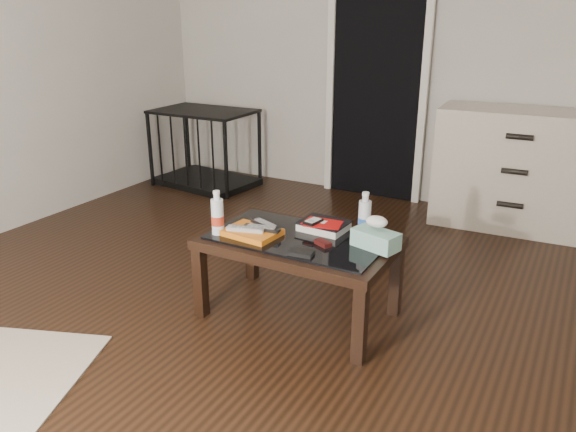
{
  "coord_description": "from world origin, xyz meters",
  "views": [
    {
      "loc": [
        1.28,
        -2.17,
        1.58
      ],
      "look_at": [
        -0.06,
        0.28,
        0.55
      ],
      "focal_mm": 35.0,
      "sensor_mm": 36.0,
      "label": 1
    }
  ],
  "objects_px": {
    "pet_crate": "(206,161)",
    "water_bottle_left": "(217,212)",
    "coffee_table": "(299,248)",
    "water_bottle_right": "(365,214)",
    "dresser": "(519,170)",
    "tissue_box": "(376,239)",
    "textbook": "(324,226)"
  },
  "relations": [
    {
      "from": "pet_crate",
      "to": "tissue_box",
      "type": "xyz_separation_m",
      "value": [
        2.32,
        -1.71,
        0.28
      ]
    },
    {
      "from": "water_bottle_right",
      "to": "pet_crate",
      "type": "bearing_deg",
      "value": 144.47
    },
    {
      "from": "pet_crate",
      "to": "textbook",
      "type": "height_order",
      "value": "pet_crate"
    },
    {
      "from": "pet_crate",
      "to": "tissue_box",
      "type": "relative_size",
      "value": 4.2
    },
    {
      "from": "coffee_table",
      "to": "tissue_box",
      "type": "height_order",
      "value": "tissue_box"
    },
    {
      "from": "water_bottle_left",
      "to": "tissue_box",
      "type": "distance_m",
      "value": 0.83
    },
    {
      "from": "textbook",
      "to": "water_bottle_left",
      "type": "xyz_separation_m",
      "value": [
        -0.47,
        -0.32,
        0.1
      ]
    },
    {
      "from": "tissue_box",
      "to": "water_bottle_left",
      "type": "bearing_deg",
      "value": -148.77
    },
    {
      "from": "pet_crate",
      "to": "water_bottle_right",
      "type": "distance_m",
      "value": 2.74
    },
    {
      "from": "water_bottle_right",
      "to": "dresser",
      "type": "bearing_deg",
      "value": 73.65
    },
    {
      "from": "water_bottle_left",
      "to": "tissue_box",
      "type": "height_order",
      "value": "water_bottle_left"
    },
    {
      "from": "coffee_table",
      "to": "dresser",
      "type": "bearing_deg",
      "value": 67.55
    },
    {
      "from": "water_bottle_right",
      "to": "coffee_table",
      "type": "bearing_deg",
      "value": -148.13
    },
    {
      "from": "coffee_table",
      "to": "tissue_box",
      "type": "distance_m",
      "value": 0.42
    },
    {
      "from": "water_bottle_right",
      "to": "tissue_box",
      "type": "height_order",
      "value": "water_bottle_right"
    },
    {
      "from": "tissue_box",
      "to": "pet_crate",
      "type": "bearing_deg",
      "value": 159.5
    },
    {
      "from": "coffee_table",
      "to": "water_bottle_right",
      "type": "bearing_deg",
      "value": 31.87
    },
    {
      "from": "coffee_table",
      "to": "pet_crate",
      "type": "distance_m",
      "value": 2.61
    },
    {
      "from": "pet_crate",
      "to": "water_bottle_left",
      "type": "xyz_separation_m",
      "value": [
        1.53,
        -1.93,
        0.35
      ]
    },
    {
      "from": "water_bottle_right",
      "to": "textbook",
      "type": "bearing_deg",
      "value": -172.59
    },
    {
      "from": "coffee_table",
      "to": "dresser",
      "type": "xyz_separation_m",
      "value": [
        0.82,
        1.99,
        0.05
      ]
    },
    {
      "from": "textbook",
      "to": "tissue_box",
      "type": "relative_size",
      "value": 1.09
    },
    {
      "from": "dresser",
      "to": "textbook",
      "type": "distance_m",
      "value": 1.99
    },
    {
      "from": "coffee_table",
      "to": "water_bottle_left",
      "type": "height_order",
      "value": "water_bottle_left"
    },
    {
      "from": "water_bottle_left",
      "to": "water_bottle_right",
      "type": "distance_m",
      "value": 0.77
    },
    {
      "from": "pet_crate",
      "to": "tissue_box",
      "type": "bearing_deg",
      "value": -29.36
    },
    {
      "from": "textbook",
      "to": "tissue_box",
      "type": "height_order",
      "value": "tissue_box"
    },
    {
      "from": "water_bottle_left",
      "to": "water_bottle_right",
      "type": "relative_size",
      "value": 1.0
    },
    {
      "from": "water_bottle_left",
      "to": "tissue_box",
      "type": "bearing_deg",
      "value": 15.46
    },
    {
      "from": "dresser",
      "to": "water_bottle_right",
      "type": "relative_size",
      "value": 5.14
    },
    {
      "from": "coffee_table",
      "to": "water_bottle_left",
      "type": "distance_m",
      "value": 0.47
    },
    {
      "from": "dresser",
      "to": "textbook",
      "type": "xyz_separation_m",
      "value": [
        -0.75,
        -1.84,
        0.03
      ]
    }
  ]
}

